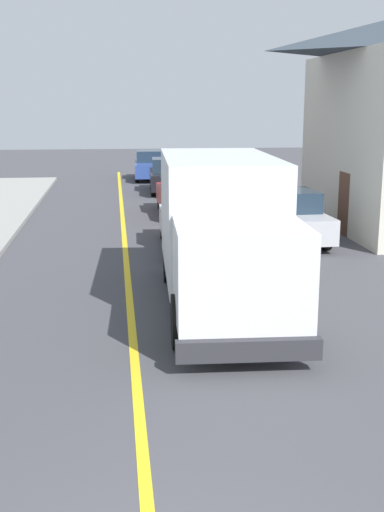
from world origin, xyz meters
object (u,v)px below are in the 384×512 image
(parked_car_far, at_px, (168,176))
(parked_car_near, at_px, (192,222))
(parked_car_furthest, at_px, (151,166))
(parked_car_mid, at_px, (183,194))
(parked_van_across, at_px, (288,217))
(box_truck, at_px, (222,225))

(parked_car_far, bearing_deg, parked_car_near, -91.57)
(parked_car_far, xyz_separation_m, parked_car_furthest, (-0.57, 5.59, 0.00))
(parked_car_near, relative_size, parked_car_mid, 1.00)
(parked_van_across, bearing_deg, parked_car_mid, 115.89)
(box_truck, distance_m, parked_car_far, 18.78)
(box_truck, distance_m, parked_car_furthest, 24.35)
(parked_car_mid, xyz_separation_m, parked_car_furthest, (-0.60, 12.25, 0.00))
(parked_car_near, bearing_deg, parked_car_mid, 86.47)
(box_truck, xyz_separation_m, parked_car_near, (0.04, 5.87, -0.97))
(parked_van_across, bearing_deg, parked_car_furthest, 100.65)
(parked_car_near, height_order, parked_car_mid, same)
(parked_car_far, xyz_separation_m, parked_van_across, (2.81, -12.38, 0.00))
(parked_car_furthest, bearing_deg, parked_car_mid, -87.18)
(parked_van_across, bearing_deg, box_truck, -116.69)
(parked_car_far, distance_m, parked_van_across, 12.70)
(parked_car_mid, height_order, parked_car_far, same)
(parked_car_mid, xyz_separation_m, parked_van_across, (2.78, -5.72, 0.00))
(parked_car_furthest, bearing_deg, parked_car_far, -84.15)
(parked_car_furthest, bearing_deg, box_truck, -89.58)
(parked_car_far, relative_size, parked_van_across, 1.00)
(box_truck, height_order, parked_car_far, box_truck)
(parked_car_near, relative_size, parked_car_far, 1.00)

